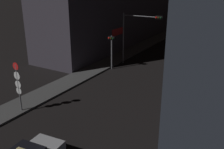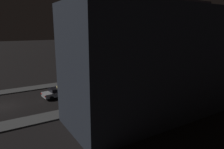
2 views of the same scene
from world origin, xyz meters
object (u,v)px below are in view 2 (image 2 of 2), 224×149
Objects in this scene: traffic_light_overhead at (147,56)px; traffic_light_left_kerb at (131,64)px; taxi at (58,92)px; traffic_light_right_kerb at (173,72)px; street_lamp_near_block at (121,66)px; street_lamp_far_block at (214,56)px; sign_pole_left at (73,71)px.

traffic_light_left_kerb is (-1.70, -2.67, -1.57)m from traffic_light_overhead.
taxi is 18.76m from traffic_light_right_kerb.
traffic_light_left_kerb is at bearing 138.20° from street_lamp_near_block.
traffic_light_overhead is 8.31m from traffic_light_right_kerb.
street_lamp_near_block is at bearing 47.26° from taxi.
street_lamp_near_block is (11.09, -9.92, 2.12)m from traffic_light_left_kerb.
street_lamp_far_block is (5.96, 27.47, 4.08)m from taxi.
traffic_light_overhead is at bearing 80.92° from sign_pole_left.
sign_pole_left is 0.53× the size of street_lamp_near_block.
street_lamp_far_block is (-0.25, 20.75, -0.01)m from street_lamp_near_block.
traffic_light_left_kerb is 1.05× the size of traffic_light_right_kerb.
street_lamp_near_block reaches higher than taxi.
street_lamp_near_block is 1.06× the size of street_lamp_far_block.
traffic_light_right_kerb is (4.86, 18.02, 1.86)m from taxi.
sign_pole_left is (-0.66, -12.12, -0.38)m from traffic_light_left_kerb.
traffic_light_right_kerb is (9.74, 1.39, -0.11)m from traffic_light_left_kerb.
street_lamp_far_block is (11.50, 22.95, 2.49)m from sign_pole_left.
traffic_light_left_kerb is at bearing -135.03° from street_lamp_far_block.
taxi is 19.88m from traffic_light_overhead.
traffic_light_left_kerb is at bearing 86.89° from sign_pole_left.
traffic_light_left_kerb reaches higher than taxi.
street_lamp_near_block reaches higher than traffic_light_left_kerb.
traffic_light_overhead is 0.84× the size of street_lamp_near_block.
traffic_light_right_kerb is 9.77m from street_lamp_far_block.
taxi is 10.02m from street_lamp_near_block.
sign_pole_left is at bearing -93.11° from traffic_light_left_kerb.
sign_pole_left is (-2.36, -14.78, -1.95)m from traffic_light_overhead.
traffic_light_left_kerb is 1.01× the size of sign_pole_left.
street_lamp_far_block is at bearing 77.76° from taxi.
street_lamp_far_block reaches higher than sign_pole_left.
traffic_light_overhead is 3.53m from traffic_light_left_kerb.
traffic_light_right_kerb is at bearing 8.10° from traffic_light_left_kerb.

